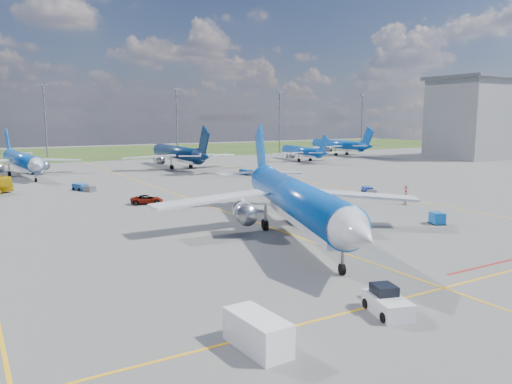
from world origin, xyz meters
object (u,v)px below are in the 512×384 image
service_car_c (273,176)px  bg_jet_nnw (23,176)px  bg_jet_ene (337,155)px  main_airliner (294,234)px  warning_post (406,195)px  bg_jet_n (178,168)px  service_car_b (147,200)px  bg_jet_ne (301,161)px  baggage_tug_w (369,191)px  uld_container (437,218)px  baggage_tug_e (249,173)px  baggage_tug_c (83,188)px  pushback_tug (387,302)px  service_van (257,332)px

service_car_c → bg_jet_nnw: bearing=176.7°
bg_jet_ene → main_airliner: 125.40m
warning_post → bg_jet_n: size_ratio=0.07×
service_car_b → bg_jet_ne: bearing=-37.6°
bg_jet_ne → baggage_tug_w: (-29.53, -61.00, 0.48)m
uld_container → service_car_b: size_ratio=0.36×
warning_post → baggage_tug_e: 46.21m
bg_jet_ne → uld_container: bg_jet_ne is taller
bg_jet_nnw → baggage_tug_w: (48.90, -59.12, 0.48)m
uld_container → baggage_tug_c: size_ratio=0.33×
pushback_tug → service_van: size_ratio=1.22×
bg_jet_ene → service_car_c: bg_jet_ene is taller
service_van → service_car_b: service_van is taller
bg_jet_nnw → pushback_tug: bearing=-88.1°
main_airliner → uld_container: bearing=6.3°
bg_jet_ne → service_car_c: 49.03m
bg_jet_ne → service_van: (-76.29, -101.84, 0.98)m
bg_jet_ene → service_car_b: 112.55m
pushback_tug → baggage_tug_e: pushback_tug is taller
bg_jet_nnw → bg_jet_ne: bearing=-3.7°
bg_jet_n → baggage_tug_e: (7.77, -24.14, 0.58)m
warning_post → bg_jet_n: bearing=97.0°
bg_jet_ne → bg_jet_nnw: bearing=9.8°
service_van → service_car_c: size_ratio=0.87×
main_airliner → service_car_c: size_ratio=8.77×
service_car_b → baggage_tug_w: service_car_b is taller
bg_jet_ene → baggage_tug_w: 92.59m
pushback_tug → baggage_tug_e: size_ratio=0.95×
bg_jet_nnw → service_car_b: 51.50m
main_airliner → uld_container: main_airliner is taller
bg_jet_ene → service_car_c: 76.78m
main_airliner → service_van: size_ratio=10.06×
bg_jet_n → baggage_tug_c: (-30.18, -30.41, 0.56)m
main_airliner → bg_jet_ne: bearing=73.4°
warning_post → bg_jet_ne: bg_jet_ne is taller
uld_container → bg_jet_n: bearing=115.3°
bg_jet_ne → service_van: 127.25m
bg_jet_ne → service_car_b: (-66.20, -51.90, 0.68)m
bg_jet_nnw → bg_jet_n: bg_jet_n is taller
bg_jet_n → pushback_tug: bearing=78.1°
warning_post → bg_jet_ene: bg_jet_ene is taller
bg_jet_ene → main_airliner: main_airliner is taller
service_car_c → baggage_tug_w: size_ratio=1.10×
bg_jet_n → bg_jet_ne: (41.39, 2.06, 0.00)m
pushback_tug → service_car_b: (-0.04, 49.86, -0.05)m
bg_jet_n → bg_jet_nnw: bearing=1.8°
baggage_tug_w → baggage_tug_e: size_ratio=0.81×
bg_jet_ene → main_airliner: size_ratio=0.85×
bg_jet_nnw → main_airliner: main_airliner is taller
main_airliner → baggage_tug_w: main_airliner is taller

